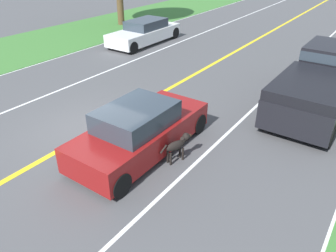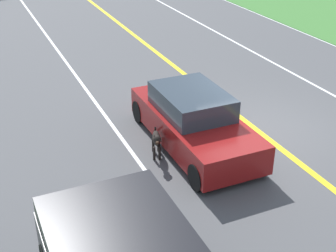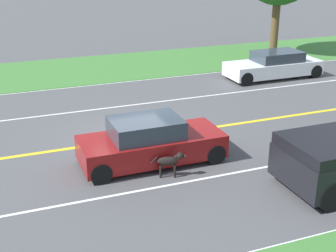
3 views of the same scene
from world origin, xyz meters
TOP-DOWN VIEW (x-y plane):
  - ground_plane at (0.00, 0.00)m, footprint 400.00×400.00m
  - centre_divider_line at (0.00, 0.00)m, footprint 0.18×160.00m
  - lane_edge_line_right at (7.00, 0.00)m, footprint 0.14×160.00m
  - lane_dash_same_dir at (3.50, 0.00)m, footprint 0.10×160.00m
  - lane_dash_oncoming at (-3.50, 0.00)m, footprint 0.10×160.00m
  - ego_car at (1.92, -0.02)m, footprint 1.80×4.34m
  - dog at (3.02, 0.20)m, footprint 0.43×0.99m
  - pickup_truck at (5.22, 5.80)m, footprint 2.13×5.68m
  - oncoming_car at (-5.05, 8.92)m, footprint 1.80×4.79m

SIDE VIEW (x-z plane):
  - ground_plane at x=0.00m, z-range 0.00..0.00m
  - centre_divider_line at x=0.00m, z-range 0.00..0.01m
  - lane_edge_line_right at x=7.00m, z-range 0.00..0.01m
  - lane_dash_same_dir at x=3.50m, z-range 0.00..0.01m
  - lane_dash_oncoming at x=-3.50m, z-range 0.00..0.01m
  - dog at x=3.02m, z-range 0.10..0.87m
  - oncoming_car at x=-5.05m, z-range -0.04..1.28m
  - ego_car at x=1.92m, z-range -0.05..1.37m
  - pickup_truck at x=5.22m, z-range 0.01..1.93m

